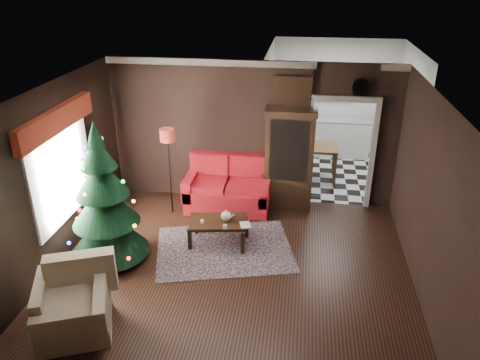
# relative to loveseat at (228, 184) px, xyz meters

# --- Properties ---
(floor) EXTENTS (5.50, 5.50, 0.00)m
(floor) POSITION_rel_loveseat_xyz_m (0.40, -2.05, -0.50)
(floor) COLOR black
(floor) RESTS_ON ground
(ceiling) EXTENTS (5.50, 5.50, 0.00)m
(ceiling) POSITION_rel_loveseat_xyz_m (0.40, -2.05, 2.30)
(ceiling) COLOR white
(ceiling) RESTS_ON ground
(wall_back) EXTENTS (5.50, 0.00, 5.50)m
(wall_back) POSITION_rel_loveseat_xyz_m (0.40, 0.45, 0.90)
(wall_back) COLOR black
(wall_back) RESTS_ON ground
(wall_front) EXTENTS (5.50, 0.00, 5.50)m
(wall_front) POSITION_rel_loveseat_xyz_m (0.40, -4.55, 0.90)
(wall_front) COLOR black
(wall_front) RESTS_ON ground
(wall_left) EXTENTS (0.00, 5.50, 5.50)m
(wall_left) POSITION_rel_loveseat_xyz_m (-2.35, -2.05, 0.90)
(wall_left) COLOR black
(wall_left) RESTS_ON ground
(wall_right) EXTENTS (0.00, 5.50, 5.50)m
(wall_right) POSITION_rel_loveseat_xyz_m (3.15, -2.05, 0.90)
(wall_right) COLOR black
(wall_right) RESTS_ON ground
(doorway) EXTENTS (1.10, 0.10, 2.10)m
(doorway) POSITION_rel_loveseat_xyz_m (2.10, 0.45, 0.55)
(doorway) COLOR white
(doorway) RESTS_ON ground
(left_window) EXTENTS (0.05, 1.60, 1.40)m
(left_window) POSITION_rel_loveseat_xyz_m (-2.31, -1.85, 0.95)
(left_window) COLOR white
(left_window) RESTS_ON wall_left
(valance) EXTENTS (0.12, 2.10, 0.35)m
(valance) POSITION_rel_loveseat_xyz_m (-2.23, -1.85, 1.77)
(valance) COLOR maroon
(valance) RESTS_ON wall_left
(kitchen_floor) EXTENTS (3.00, 3.00, 0.00)m
(kitchen_floor) POSITION_rel_loveseat_xyz_m (2.10, 1.95, -0.50)
(kitchen_floor) COLOR silver
(kitchen_floor) RESTS_ON ground
(kitchen_window) EXTENTS (0.70, 0.06, 0.70)m
(kitchen_window) POSITION_rel_loveseat_xyz_m (2.10, 3.40, 1.20)
(kitchen_window) COLOR white
(kitchen_window) RESTS_ON ground
(rug) EXTENTS (2.57, 2.13, 0.01)m
(rug) POSITION_rel_loveseat_xyz_m (0.18, -1.48, -0.49)
(rug) COLOR #43333E
(rug) RESTS_ON ground
(loveseat) EXTENTS (1.70, 0.90, 1.00)m
(loveseat) POSITION_rel_loveseat_xyz_m (0.00, 0.00, 0.00)
(loveseat) COLOR maroon
(loveseat) RESTS_ON ground
(curio_cabinet) EXTENTS (0.90, 0.45, 1.90)m
(curio_cabinet) POSITION_rel_loveseat_xyz_m (1.15, 0.22, 0.45)
(curio_cabinet) COLOR black
(curio_cabinet) RESTS_ON ground
(floor_lamp) EXTENTS (0.31, 0.31, 1.72)m
(floor_lamp) POSITION_rel_loveseat_xyz_m (-1.03, -0.35, 0.33)
(floor_lamp) COLOR black
(floor_lamp) RESTS_ON ground
(christmas_tree) EXTENTS (1.59, 1.59, 2.39)m
(christmas_tree) POSITION_rel_loveseat_xyz_m (-1.61, -1.95, 0.55)
(christmas_tree) COLOR black
(christmas_tree) RESTS_ON ground
(armchair) EXTENTS (1.23, 1.23, 0.97)m
(armchair) POSITION_rel_loveseat_xyz_m (-1.42, -3.61, -0.04)
(armchair) COLOR tan
(armchair) RESTS_ON ground
(coffee_table) EXTENTS (1.05, 0.72, 0.44)m
(coffee_table) POSITION_rel_loveseat_xyz_m (0.06, -1.31, -0.27)
(coffee_table) COLOR black
(coffee_table) RESTS_ON rug
(teapot) EXTENTS (0.26, 0.26, 0.19)m
(teapot) POSITION_rel_loveseat_xyz_m (0.18, -1.31, 0.04)
(teapot) COLOR beige
(teapot) RESTS_ON coffee_table
(cup_a) EXTENTS (0.08, 0.08, 0.05)m
(cup_a) POSITION_rel_loveseat_xyz_m (-0.20, -1.42, -0.02)
(cup_a) COLOR white
(cup_a) RESTS_ON coffee_table
(cup_b) EXTENTS (0.08, 0.08, 0.06)m
(cup_b) POSITION_rel_loveseat_xyz_m (0.21, -1.54, -0.02)
(cup_b) COLOR silver
(cup_b) RESTS_ON coffee_table
(book) EXTENTS (0.16, 0.07, 0.22)m
(book) POSITION_rel_loveseat_xyz_m (0.45, -1.43, 0.06)
(book) COLOR tan
(book) RESTS_ON coffee_table
(wall_clock) EXTENTS (0.32, 0.32, 0.06)m
(wall_clock) POSITION_rel_loveseat_xyz_m (2.35, 0.40, 1.88)
(wall_clock) COLOR white
(wall_clock) RESTS_ON wall_back
(painting) EXTENTS (0.62, 0.05, 0.52)m
(painting) POSITION_rel_loveseat_xyz_m (1.15, 0.41, 1.75)
(painting) COLOR #AC764F
(painting) RESTS_ON wall_back
(kitchen_counter) EXTENTS (1.80, 0.60, 0.90)m
(kitchen_counter) POSITION_rel_loveseat_xyz_m (2.10, 3.15, -0.05)
(kitchen_counter) COLOR white
(kitchen_counter) RESTS_ON ground
(kitchen_table) EXTENTS (0.70, 0.70, 0.75)m
(kitchen_table) POSITION_rel_loveseat_xyz_m (1.80, 1.65, -0.12)
(kitchen_table) COLOR brown
(kitchen_table) RESTS_ON ground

